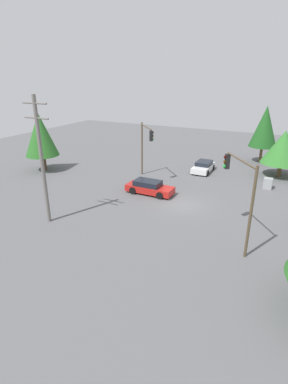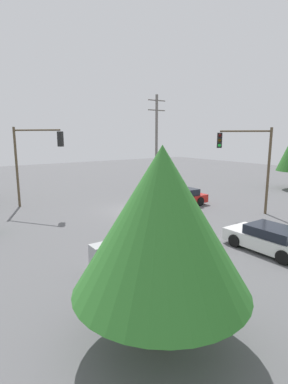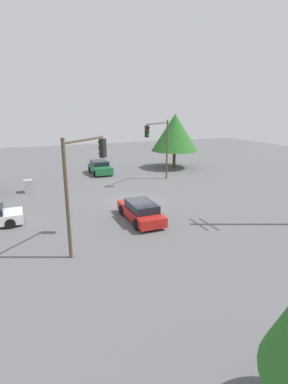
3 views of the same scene
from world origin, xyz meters
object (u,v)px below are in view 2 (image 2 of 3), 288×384
Objects in this scene: sedan_white at (270,239)px; traffic_signal_cross at (248,155)px; traffic_signal_main at (34,153)px; sedan_red at (180,198)px; electrical_cabinet at (102,258)px.

sedan_white is 8.11m from traffic_signal_cross.
traffic_signal_main is at bearing 6.70° from traffic_signal_cross.
traffic_signal_main reaches higher than sedan_white.
traffic_signal_main reaches higher than traffic_signal_cross.
sedan_red is 12.19m from electrical_cabinet.
sedan_red is at bearing 22.66° from traffic_signal_main.
sedan_white is 3.64× the size of electrical_cabinet.
sedan_red reaches higher than sedan_white.
sedan_red is 0.77× the size of traffic_signal_main.
sedan_red is 0.78× the size of traffic_signal_cross.
electrical_cabinet is at bearing -40.02° from traffic_signal_main.
electrical_cabinet is at bearing 160.35° from sedan_white.
traffic_signal_main is (9.27, -5.70, 3.54)m from sedan_red.
electrical_cabinet is (12.68, 2.52, -3.53)m from traffic_signal_cross.
traffic_signal_cross is at bearing 45.32° from sedan_white.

